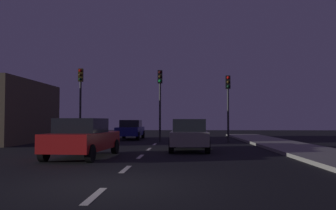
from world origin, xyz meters
TOP-DOWN VIEW (x-y plane):
  - ground_plane at (0.00, 7.00)m, footprint 80.00×80.00m
  - sidewalk_curb_right at (7.50, 7.00)m, footprint 3.00×40.00m
  - lane_stripe_nearest at (0.00, -1.20)m, footprint 0.16×1.60m
  - lane_stripe_second at (0.00, 2.60)m, footprint 0.16×1.60m
  - lane_stripe_third at (0.00, 6.40)m, footprint 0.16×1.60m
  - lane_stripe_fourth at (0.00, 10.20)m, footprint 0.16×1.60m
  - lane_stripe_fifth at (0.00, 14.00)m, footprint 0.16×1.60m
  - traffic_signal_left at (-5.34, 16.22)m, footprint 0.32×0.38m
  - traffic_signal_center at (0.19, 16.22)m, footprint 0.32×0.38m
  - traffic_signal_right at (4.84, 16.21)m, footprint 0.32×0.38m
  - car_stopped_ahead at (2.05, 9.36)m, footprint 1.87×4.28m
  - car_adjacent_lane at (-2.24, 5.92)m, footprint 2.22×4.53m
  - car_oncoming_far at (-2.36, 19.86)m, footprint 1.83×4.49m
  - street_lamp_right at (7.44, 5.26)m, footprint 2.12×0.36m

SIDE VIEW (x-z plane):
  - ground_plane at x=0.00m, z-range 0.00..0.00m
  - lane_stripe_nearest at x=0.00m, z-range 0.00..0.01m
  - lane_stripe_second at x=0.00m, z-range 0.00..0.01m
  - lane_stripe_third at x=0.00m, z-range 0.00..0.01m
  - lane_stripe_fourth at x=0.00m, z-range 0.00..0.01m
  - lane_stripe_fifth at x=0.00m, z-range 0.00..0.01m
  - sidewalk_curb_right at x=7.50m, z-range 0.00..0.15m
  - car_oncoming_far at x=-2.36m, z-range 0.01..1.53m
  - car_stopped_ahead at x=2.05m, z-range 0.00..1.54m
  - car_adjacent_lane at x=-2.24m, z-range 0.01..1.57m
  - traffic_signal_right at x=4.84m, z-range 0.93..5.47m
  - traffic_signal_center at x=0.19m, z-range 0.99..5.93m
  - traffic_signal_left at x=-5.34m, z-range 1.01..6.09m
  - street_lamp_right at x=7.44m, z-range 0.74..7.35m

